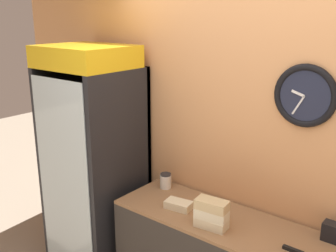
% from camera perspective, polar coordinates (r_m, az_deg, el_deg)
% --- Properties ---
extents(wall_back, '(5.20, 0.10, 2.70)m').
position_cam_1_polar(wall_back, '(2.93, 12.40, -2.84)').
color(wall_back, tan).
rests_on(wall_back, ground_plane).
extents(beverage_cooler, '(0.73, 0.68, 2.04)m').
position_cam_1_polar(beverage_cooler, '(3.52, -10.09, -3.69)').
color(beverage_cooler, black).
rests_on(beverage_cooler, ground_plane).
extents(sandwich_stack_bottom, '(0.23, 0.14, 0.07)m').
position_cam_1_polar(sandwich_stack_bottom, '(2.76, 6.30, -13.78)').
color(sandwich_stack_bottom, beige).
rests_on(sandwich_stack_bottom, prep_counter).
extents(sandwich_stack_middle, '(0.23, 0.15, 0.07)m').
position_cam_1_polar(sandwich_stack_middle, '(2.73, 6.34, -12.56)').
color(sandwich_stack_middle, beige).
rests_on(sandwich_stack_middle, sandwich_stack_bottom).
extents(sandwich_stack_top, '(0.23, 0.14, 0.07)m').
position_cam_1_polar(sandwich_stack_top, '(2.70, 6.39, -11.31)').
color(sandwich_stack_top, tan).
rests_on(sandwich_stack_top, sandwich_stack_middle).
extents(sandwich_flat_left, '(0.21, 0.14, 0.06)m').
position_cam_1_polar(sandwich_flat_left, '(2.98, 1.55, -11.37)').
color(sandwich_flat_left, beige).
rests_on(sandwich_flat_left, prep_counter).
extents(condiment_jar, '(0.10, 0.10, 0.13)m').
position_cam_1_polar(condiment_jar, '(3.29, -0.35, -7.95)').
color(condiment_jar, silver).
rests_on(condiment_jar, prep_counter).
extents(napkin_dispenser, '(0.11, 0.09, 0.12)m').
position_cam_1_polar(napkin_dispenser, '(2.80, 22.65, -13.98)').
color(napkin_dispenser, black).
rests_on(napkin_dispenser, prep_counter).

